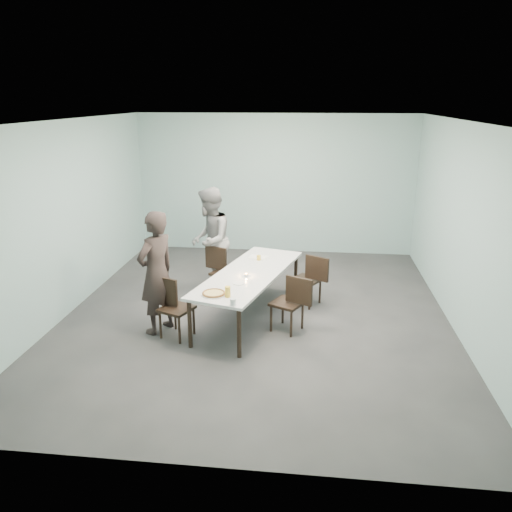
# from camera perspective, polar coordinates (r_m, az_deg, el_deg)

# --- Properties ---
(ground) EXTENTS (7.00, 7.00, 0.00)m
(ground) POSITION_cam_1_polar(r_m,az_deg,el_deg) (8.05, 0.06, -6.63)
(ground) COLOR #333335
(ground) RESTS_ON ground
(room_shell) EXTENTS (6.02, 7.02, 3.01)m
(room_shell) POSITION_cam_1_polar(r_m,az_deg,el_deg) (7.45, 0.07, 7.71)
(room_shell) COLOR #96BBBD
(room_shell) RESTS_ON ground
(table) EXTENTS (1.56, 2.75, 0.75)m
(table) POSITION_cam_1_polar(r_m,az_deg,el_deg) (7.68, -0.80, -2.29)
(table) COLOR white
(table) RESTS_ON ground
(chair_near_left) EXTENTS (0.65, 0.55, 0.87)m
(chair_near_left) POSITION_cam_1_polar(r_m,az_deg,el_deg) (7.28, -9.60, -5.33)
(chair_near_left) COLOR black
(chair_near_left) RESTS_ON ground
(chair_far_left) EXTENTS (0.65, 0.55, 0.87)m
(chair_far_left) POSITION_cam_1_polar(r_m,az_deg,el_deg) (8.63, -3.97, -1.39)
(chair_far_left) COLOR black
(chair_far_left) RESTS_ON ground
(chair_near_right) EXTENTS (0.65, 0.56, 0.87)m
(chair_near_right) POSITION_cam_1_polar(r_m,az_deg,el_deg) (7.31, 4.14, -5.02)
(chair_near_right) COLOR black
(chair_near_right) RESTS_ON ground
(chair_far_right) EXTENTS (0.64, 0.57, 0.87)m
(chair_far_right) POSITION_cam_1_polar(r_m,az_deg,el_deg) (8.25, 6.28, -2.36)
(chair_far_right) COLOR black
(chair_far_right) RESTS_ON ground
(diner_near) EXTENTS (0.70, 0.79, 1.82)m
(diner_near) POSITION_cam_1_polar(r_m,az_deg,el_deg) (7.32, -11.31, -1.90)
(diner_near) COLOR black
(diner_near) RESTS_ON ground
(diner_far) EXTENTS (0.74, 0.93, 1.85)m
(diner_far) POSITION_cam_1_polar(r_m,az_deg,el_deg) (8.77, -5.28, 1.81)
(diner_far) COLOR slate
(diner_far) RESTS_ON ground
(pizza) EXTENTS (0.34, 0.34, 0.04)m
(pizza) POSITION_cam_1_polar(r_m,az_deg,el_deg) (6.83, -4.86, -4.29)
(pizza) COLOR white
(pizza) RESTS_ON table
(side_plate) EXTENTS (0.18, 0.18, 0.01)m
(side_plate) POSITION_cam_1_polar(r_m,az_deg,el_deg) (7.22, -2.00, -3.10)
(side_plate) COLOR white
(side_plate) RESTS_ON table
(beer_glass) EXTENTS (0.08, 0.08, 0.15)m
(beer_glass) POSITION_cam_1_polar(r_m,az_deg,el_deg) (6.73, -3.25, -4.10)
(beer_glass) COLOR gold
(beer_glass) RESTS_ON table
(water_tumbler) EXTENTS (0.08, 0.08, 0.09)m
(water_tumbler) POSITION_cam_1_polar(r_m,az_deg,el_deg) (6.48, -2.65, -5.26)
(water_tumbler) COLOR silver
(water_tumbler) RESTS_ON table
(tealight) EXTENTS (0.06, 0.06, 0.05)m
(tealight) POSITION_cam_1_polar(r_m,az_deg,el_deg) (7.49, -1.13, -2.18)
(tealight) COLOR silver
(tealight) RESTS_ON table
(amber_tumbler) EXTENTS (0.07, 0.07, 0.08)m
(amber_tumbler) POSITION_cam_1_polar(r_m,az_deg,el_deg) (8.23, 0.32, -0.18)
(amber_tumbler) COLOR gold
(amber_tumbler) RESTS_ON table
(menu) EXTENTS (0.35, 0.29, 0.01)m
(menu) POSITION_cam_1_polar(r_m,az_deg,el_deg) (8.38, 0.21, -0.12)
(menu) COLOR silver
(menu) RESTS_ON table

